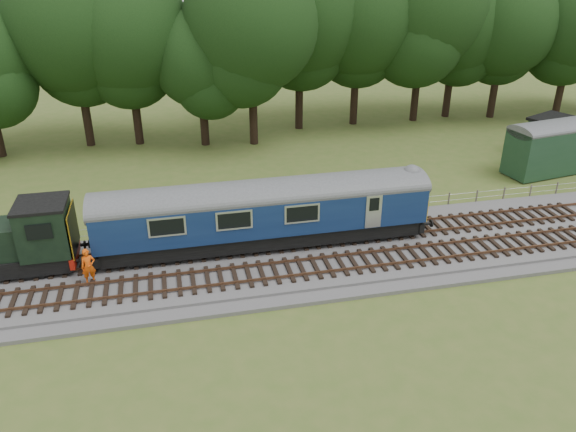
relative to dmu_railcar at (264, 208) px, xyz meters
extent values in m
plane|color=#486224|center=(2.81, -1.40, -2.61)|extent=(120.00, 120.00, 0.00)
cube|color=#4C4C4F|center=(2.81, -1.40, -2.43)|extent=(70.00, 7.00, 0.35)
cube|color=brown|center=(2.81, -0.72, -2.12)|extent=(66.50, 0.07, 0.14)
cube|color=brown|center=(2.81, 0.72, -2.12)|extent=(66.50, 0.07, 0.14)
cube|color=brown|center=(2.81, -3.72, -2.12)|extent=(66.50, 0.07, 0.14)
cube|color=brown|center=(2.81, -2.28, -2.12)|extent=(66.50, 0.07, 0.14)
cube|color=black|center=(-0.01, 0.00, -1.55)|extent=(17.46, 2.52, 0.85)
cube|color=#0E224E|center=(-0.01, 0.00, -0.12)|extent=(18.00, 2.80, 2.05)
cube|color=gold|center=(9.01, 0.00, -0.50)|extent=(0.06, 2.74, 1.30)
cube|color=black|center=(5.99, 0.00, -1.75)|extent=(2.60, 2.00, 0.55)
cube|color=black|center=(-6.01, 0.00, -1.75)|extent=(2.60, 2.00, 0.55)
cube|color=black|center=(-11.21, 0.00, 0.05)|extent=(2.40, 2.55, 2.60)
cube|color=#AD190D|center=(-10.03, 0.00, -1.55)|extent=(0.25, 2.60, 0.55)
cube|color=gold|center=(-9.89, 0.00, -0.15)|extent=(0.06, 2.55, 2.30)
imported|color=#FF570D|center=(-9.15, -1.96, -1.32)|extent=(0.76, 0.58, 1.88)
cube|color=#1A3A23|center=(25.94, 10.55, -1.21)|extent=(4.41, 4.41, 2.78)
cube|color=black|center=(25.94, 10.55, 0.29)|extent=(4.85, 4.85, 0.22)
camera|label=1|loc=(-4.75, -27.20, 12.97)|focal=35.00mm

